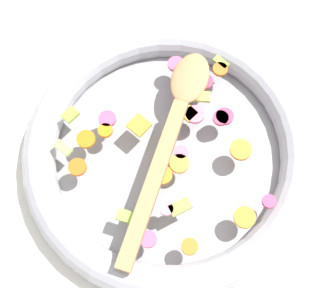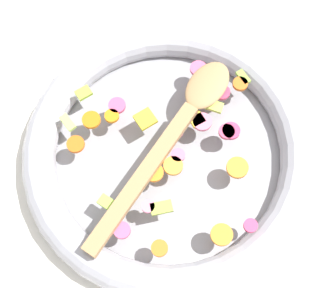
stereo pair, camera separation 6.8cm
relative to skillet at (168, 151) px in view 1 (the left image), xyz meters
name	(u,v)px [view 1 (the left image)]	position (x,y,z in m)	size (l,w,h in m)	color
ground_plane	(168,156)	(0.00, 0.00, -0.02)	(4.00, 4.00, 0.00)	silver
skillet	(168,151)	(0.00, 0.00, 0.00)	(0.44, 0.44, 0.05)	gray
chopped_vegetables	(173,143)	(-0.01, 0.00, 0.03)	(0.30, 0.29, 0.01)	orange
wooden_spoon	(172,130)	(-0.01, -0.01, 0.04)	(0.27, 0.27, 0.01)	#A87F51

